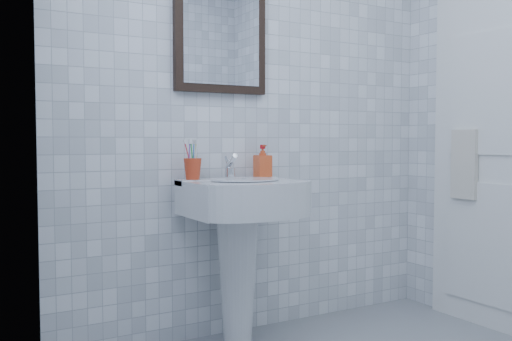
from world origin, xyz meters
TOP-DOWN VIEW (x-y plane):
  - wall_back at (0.00, 1.20)m, footprint 2.20×0.02m
  - wall_left at (-1.10, 0.00)m, footprint 0.02×2.40m
  - washbasin at (-0.22, 0.98)m, footprint 0.53×0.39m
  - faucet at (-0.22, 1.08)m, footprint 0.05×0.11m
  - toothbrush_cup at (-0.42, 1.09)m, footprint 0.11×0.11m
  - soap_dispenser at (-0.02, 1.10)m, footprint 0.08×0.08m
  - wall_mirror at (-0.22, 1.18)m, footprint 0.50×0.04m
  - bathroom_door at (1.08, 0.55)m, footprint 0.04×0.80m
  - towel_ring at (1.06, 0.72)m, footprint 0.01×0.18m
  - hand_towel at (1.04, 0.72)m, footprint 0.03×0.16m

SIDE VIEW (x-z plane):
  - washbasin at x=-0.22m, z-range 0.14..0.96m
  - faucet at x=-0.22m, z-range 0.80..0.92m
  - toothbrush_cup at x=-0.42m, z-range 0.81..0.92m
  - hand_towel at x=1.04m, z-range 0.68..1.06m
  - soap_dispenser at x=-0.02m, z-range 0.81..0.98m
  - bathroom_door at x=1.08m, z-range 0.00..2.00m
  - towel_ring at x=1.06m, z-range 0.96..1.14m
  - wall_back at x=0.00m, z-range 0.00..2.50m
  - wall_left at x=-1.10m, z-range 0.00..2.50m
  - wall_mirror at x=-0.22m, z-range 1.24..1.86m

